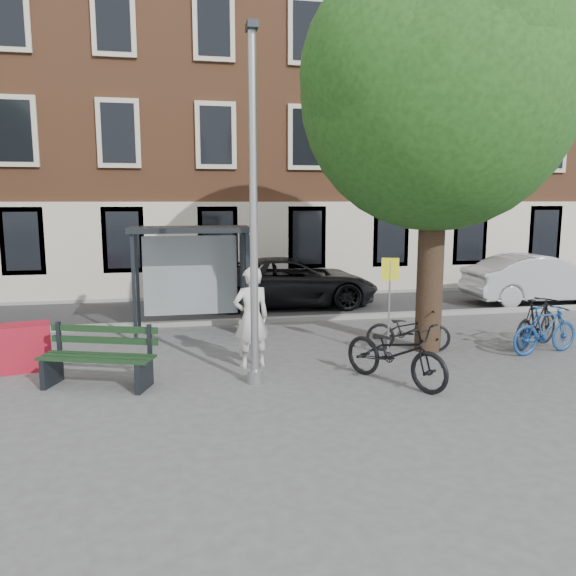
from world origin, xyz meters
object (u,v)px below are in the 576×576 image
(car_dark, at_px, (290,282))
(car_silver, at_px, (540,279))
(bus_shelter, at_px, (207,256))
(red_stand, at_px, (26,347))
(notice_sign, at_px, (390,284))
(bike_a, at_px, (408,330))
(bike_c, at_px, (395,352))
(bike_d, at_px, (537,322))
(bench, at_px, (99,360))
(painter, at_px, (251,317))
(lamppost, at_px, (254,227))
(bike_b, at_px, (545,330))

(car_dark, distance_m, car_silver, 7.94)
(bus_shelter, distance_m, red_stand, 4.61)
(bus_shelter, distance_m, car_dark, 4.31)
(notice_sign, bearing_deg, bike_a, 44.28)
(car_silver, relative_size, red_stand, 5.23)
(bike_c, xyz_separation_m, bike_d, (4.05, 1.81, -0.01))
(bike_a, relative_size, bike_c, 0.83)
(bench, relative_size, bike_a, 1.16)
(painter, bearing_deg, bench, 0.62)
(bus_shelter, xyz_separation_m, bench, (-2.11, -3.72, -1.45))
(lamppost, bearing_deg, car_silver, 31.75)
(car_dark, bearing_deg, bike_d, -140.26)
(bike_a, relative_size, bike_b, 1.03)
(painter, distance_m, car_dark, 6.58)
(bus_shelter, relative_size, bike_d, 1.53)
(red_stand, bearing_deg, notice_sign, -3.09)
(bike_c, bearing_deg, notice_sign, 41.16)
(bike_b, xyz_separation_m, bike_d, (0.17, 0.54, 0.04))
(bench, height_order, bike_a, bench)
(bus_shelter, relative_size, car_silver, 0.61)
(bus_shelter, bearing_deg, bike_c, -56.41)
(car_dark, xyz_separation_m, car_silver, (7.87, -1.09, 0.02))
(painter, xyz_separation_m, car_dark, (2.02, 6.26, -0.24))
(painter, xyz_separation_m, bike_b, (6.26, -0.24, -0.47))
(bike_a, height_order, notice_sign, notice_sign)
(lamppost, relative_size, painter, 3.08)
(bike_a, relative_size, car_dark, 0.33)
(lamppost, bearing_deg, bike_c, -11.53)
(bike_a, bearing_deg, car_dark, 29.87)
(painter, bearing_deg, red_stand, -20.57)
(painter, height_order, notice_sign, notice_sign)
(bus_shelter, height_order, bike_b, bus_shelter)
(car_dark, bearing_deg, red_stand, 134.76)
(bike_b, height_order, red_stand, bike_b)
(bike_c, xyz_separation_m, red_stand, (-6.68, 2.15, -0.12))
(lamppost, distance_m, notice_sign, 3.49)
(bus_shelter, height_order, car_dark, bus_shelter)
(bike_b, distance_m, bike_c, 4.08)
(lamppost, xyz_separation_m, bike_a, (3.55, 1.51, -2.31))
(lamppost, bearing_deg, bike_d, 11.36)
(car_silver, bearing_deg, bike_d, 146.24)
(bike_b, xyz_separation_m, red_stand, (-10.56, 0.89, -0.07))
(lamppost, relative_size, bike_c, 2.80)
(lamppost, xyz_separation_m, bike_c, (2.45, -0.50, -2.21))
(car_silver, bearing_deg, painter, 119.28)
(bench, xyz_separation_m, car_dark, (4.81, 6.87, 0.28))
(car_silver, xyz_separation_m, red_stand, (-14.19, -4.51, -0.33))
(car_silver, bearing_deg, bike_c, 133.29)
(bus_shelter, height_order, bike_d, bus_shelter)
(bus_shelter, bearing_deg, bike_d, -21.50)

